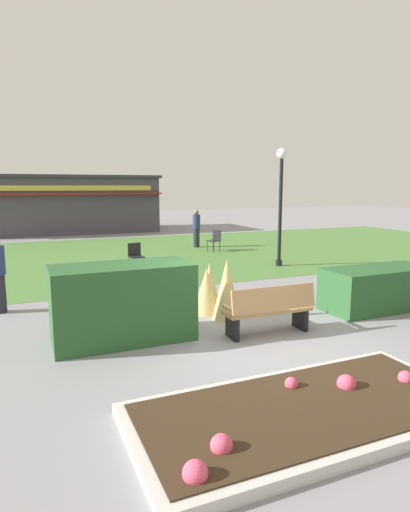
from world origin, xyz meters
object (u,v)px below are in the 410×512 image
at_px(park_bench, 270,310).
at_px(food_kiosk, 64,204).
at_px(trash_bin, 85,315).
at_px(cafe_chair_west, 215,239).
at_px(lamppost_mid, 281,192).
at_px(parked_car_center_slot, 68,214).
at_px(person_strolling, 196,228).
at_px(cafe_chair_east, 135,254).

distance_m(park_bench, food_kiosk, 20.66).
relative_size(trash_bin, cafe_chair_west, 1.06).
xyz_separation_m(park_bench, food_kiosk, (-1.75, 20.55, 1.21)).
xyz_separation_m(lamppost_mid, parked_car_center_slot, (-4.90, 21.28, -1.88)).
height_order(food_kiosk, parked_car_center_slot, food_kiosk).
xyz_separation_m(food_kiosk, cafe_chair_west, (5.11, -10.66, -1.16)).
relative_size(cafe_chair_west, parked_car_center_slot, 0.21).
xyz_separation_m(cafe_chair_west, person_strolling, (-0.29, 1.38, 0.33)).
relative_size(food_kiosk, cafe_chair_west, 12.13).
relative_size(cafe_chair_east, parked_car_center_slot, 0.21).
bearing_deg(food_kiosk, lamppost_mid, -68.51).
distance_m(park_bench, cafe_chair_west, 10.44).
xyz_separation_m(lamppost_mid, cafe_chair_west, (-0.65, 3.97, -2.00)).
distance_m(food_kiosk, cafe_chair_west, 11.88).
xyz_separation_m(food_kiosk, person_strolling, (4.83, -9.28, -0.83)).
bearing_deg(trash_bin, lamppost_mid, 34.13).
bearing_deg(park_bench, parked_car_center_slot, 91.88).
distance_m(park_bench, person_strolling, 11.69).
bearing_deg(cafe_chair_east, person_strolling, 47.26).
bearing_deg(trash_bin, cafe_chair_east, 68.22).
height_order(food_kiosk, cafe_chair_east, food_kiosk).
relative_size(lamppost_mid, parked_car_center_slot, 0.92).
bearing_deg(cafe_chair_east, lamppost_mid, -14.12).
distance_m(trash_bin, cafe_chair_west, 11.01).
bearing_deg(lamppost_mid, park_bench, -124.13).
relative_size(food_kiosk, person_strolling, 6.39).
bearing_deg(trash_bin, cafe_chair_west, 53.47).
relative_size(cafe_chair_west, cafe_chair_east, 1.00).
distance_m(cafe_chair_east, person_strolling, 5.66).
distance_m(lamppost_mid, parked_car_center_slot, 21.92).
xyz_separation_m(trash_bin, person_strolling, (6.26, 10.23, 0.39)).
height_order(cafe_chair_west, person_strolling, person_strolling).
height_order(park_bench, person_strolling, person_strolling).
bearing_deg(park_bench, person_strolling, 74.73).
xyz_separation_m(park_bench, person_strolling, (3.08, 11.27, 0.38)).
relative_size(lamppost_mid, person_strolling, 2.36).
bearing_deg(cafe_chair_west, cafe_chair_east, -146.15).
relative_size(cafe_chair_east, person_strolling, 0.53).
bearing_deg(trash_bin, food_kiosk, 85.78).
bearing_deg(parked_car_center_slot, cafe_chair_west, -76.19).
bearing_deg(cafe_chair_west, park_bench, -108.80).
xyz_separation_m(cafe_chair_west, parked_car_center_slot, (-4.26, 17.32, 0.12)).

